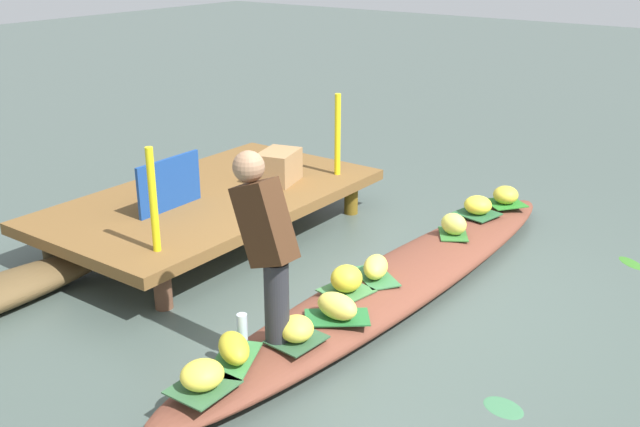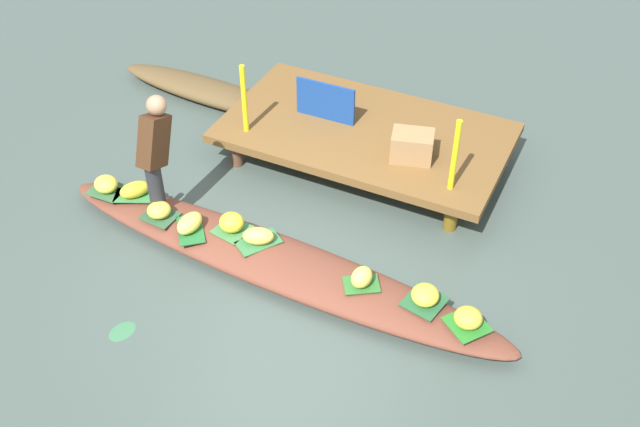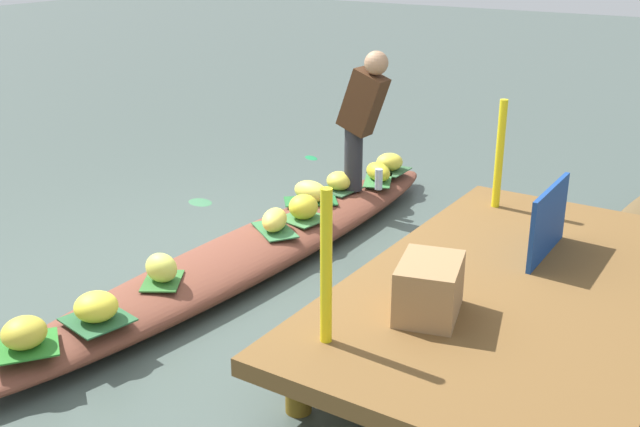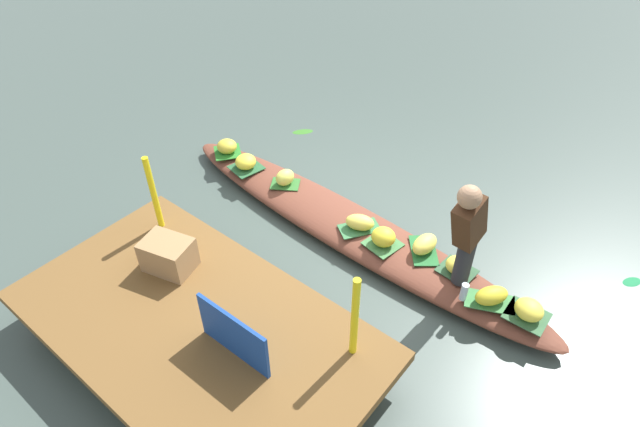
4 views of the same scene
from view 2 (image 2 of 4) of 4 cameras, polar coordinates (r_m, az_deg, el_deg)
The scene contains 29 objects.
canal_water at distance 7.45m, azimuth -3.47°, elevation -4.25°, with size 40.00×40.00×0.00m, color #42504A.
dock_platform at distance 8.62m, azimuth 3.43°, elevation 6.06°, with size 3.20×1.80×0.42m.
vendor_boat at distance 7.36m, azimuth -3.50°, elevation -3.60°, with size 4.94×0.72×0.23m, color brown.
moored_boat at distance 9.91m, azimuth -8.21°, elevation 9.08°, with size 2.72×0.51×0.24m, color brown.
leaf_mat_0 at distance 6.88m, azimuth 7.89°, elevation -6.61°, with size 0.35×0.34×0.01m, color #265932.
banana_bunch_0 at distance 6.82m, azimuth 7.96°, elevation -6.12°, with size 0.25×0.26×0.17m, color yellow.
leaf_mat_1 at distance 8.14m, azimuth -13.74°, elevation 1.33°, with size 0.45×0.24×0.01m, color #3B7E41.
banana_bunch_1 at distance 8.09m, azimuth -13.83°, elevation 1.77°, with size 0.32×0.18×0.16m, color yellow.
leaf_mat_2 at distance 6.97m, azimuth 3.15°, elevation -5.37°, with size 0.33×0.24×0.01m, color #2F6A2C.
banana_bunch_2 at distance 6.90m, azimuth 3.18°, elevation -4.83°, with size 0.23×0.18×0.19m, color #E7E458.
leaf_mat_3 at distance 7.61m, azimuth -9.76°, elevation -1.21°, with size 0.44×0.25×0.01m, color #22652E.
banana_bunch_3 at distance 7.55m, azimuth -9.83°, elevation -0.72°, with size 0.31×0.19×0.18m, color #F9E055.
leaf_mat_4 at distance 7.55m, azimuth -6.65°, elevation -1.23°, with size 0.33×0.32×0.01m, color #3E753F.
banana_bunch_4 at distance 7.49m, azimuth -6.70°, elevation -0.67°, with size 0.23×0.25×0.20m, color yellow.
leaf_mat_5 at distance 7.83m, azimuth -12.00°, elevation -0.18°, with size 0.34×0.29×0.01m, color #2D5134.
banana_bunch_5 at distance 7.78m, azimuth -12.08°, elevation 0.26°, with size 0.24×0.22×0.16m, color yellow.
leaf_mat_6 at distance 8.29m, azimuth -15.78°, elevation 1.71°, with size 0.36×0.31×0.01m, color #335F39.
banana_bunch_6 at distance 8.24m, azimuth -15.88°, elevation 2.16°, with size 0.26×0.24×0.17m, color yellow.
leaf_mat_7 at distance 6.76m, azimuth 11.05°, elevation -8.23°, with size 0.34×0.32×0.01m, color #287526.
banana_bunch_7 at distance 6.69m, azimuth 11.14°, elevation -7.75°, with size 0.24×0.25×0.17m, color gold.
leaf_mat_8 at distance 7.39m, azimuth -4.66°, elevation -2.18°, with size 0.43×0.24×0.01m, color #346E3E.
banana_bunch_8 at distance 7.33m, azimuth -4.69°, elevation -1.71°, with size 0.30×0.18×0.17m, color #F9DE53.
vendor_person at distance 7.55m, azimuth -12.38°, elevation 4.76°, with size 0.21×0.45×1.23m.
water_bottle at distance 8.05m, azimuth -12.13°, elevation 1.90°, with size 0.07×0.07×0.19m, color silver.
market_banner at distance 8.62m, azimuth 0.41°, elevation 8.48°, with size 0.71×0.03×0.46m, color navy.
railing_post_west at distance 8.37m, azimuth -5.75°, elevation 8.61°, with size 0.06×0.06×0.82m, color yellow.
railing_post_east at distance 7.58m, azimuth 10.15°, elevation 4.34°, with size 0.06×0.06×0.82m, color yellow.
produce_crate at distance 8.09m, azimuth 6.98°, elevation 5.10°, with size 0.44×0.32×0.31m, color #9B754B.
drifting_plant_2 at distance 7.12m, azimuth -14.73°, elevation -8.59°, with size 0.27×0.19×0.01m, color #397149.
Camera 2 is at (2.69, -4.54, 5.25)m, focal length 42.32 mm.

